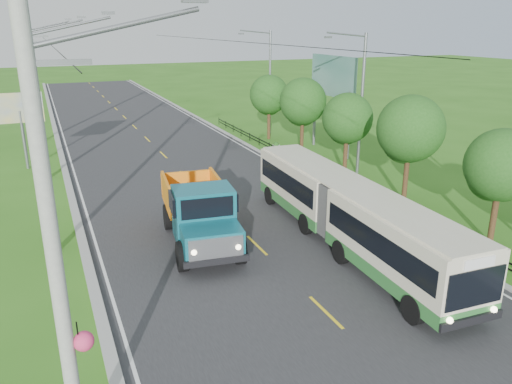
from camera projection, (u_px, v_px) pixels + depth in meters
ground at (326, 312)px, 17.24m from camera, size 240.00×240.00×0.00m
road at (177, 168)px, 34.65m from camera, size 14.00×120.00×0.02m
curb_left at (67, 179)px, 31.92m from camera, size 0.40×120.00×0.15m
curb_right at (270, 157)px, 37.32m from camera, size 0.30×120.00×0.10m
edge_line_left at (76, 179)px, 32.15m from camera, size 0.12×120.00×0.00m
edge_line_right at (264, 158)px, 37.14m from camera, size 0.12×120.00×0.00m
centre_dash at (326, 312)px, 17.23m from camera, size 0.12×2.20×0.00m
railing_right at (321, 173)px, 32.34m from camera, size 0.04×40.00×0.60m
pole_nearest at (58, 262)px, 9.96m from camera, size 3.51×0.44×10.00m
pole_near at (42, 137)px, 20.35m from camera, size 3.51×0.32×10.00m
pole_mid at (38, 99)px, 30.80m from camera, size 3.51×0.32×10.00m
pole_far at (36, 80)px, 41.25m from camera, size 3.51×0.32×10.00m
tree_second at (500, 168)px, 21.69m from camera, size 3.18×3.26×5.30m
tree_third at (409, 132)px, 26.76m from camera, size 3.60×3.62×6.00m
tree_fourth at (347, 121)px, 32.11m from camera, size 3.24×3.31×5.40m
tree_fifth at (303, 104)px, 37.25m from camera, size 3.48×3.52×5.80m
tree_back at (269, 96)px, 42.54m from camera, size 3.30×3.36×5.50m
streetlight_mid at (360, 100)px, 31.87m from camera, size 3.02×0.20×9.07m
streetlight_far at (268, 79)px, 44.05m from camera, size 3.02×0.20×9.07m
planter_near at (410, 213)px, 25.60m from camera, size 0.64×0.64×0.67m
planter_mid at (329, 173)px, 32.57m from camera, size 0.64×0.64×0.67m
planter_far at (276, 147)px, 39.53m from camera, size 0.64×0.64×0.67m
billboard_left at (20, 113)px, 33.34m from camera, size 3.00×0.20×5.20m
billboard_right at (333, 82)px, 37.57m from camera, size 0.24×6.00×7.30m
bus at (348, 210)px, 21.88m from camera, size 3.09×15.10×2.90m
dump_truck at (200, 209)px, 22.20m from camera, size 3.47×7.26×2.94m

